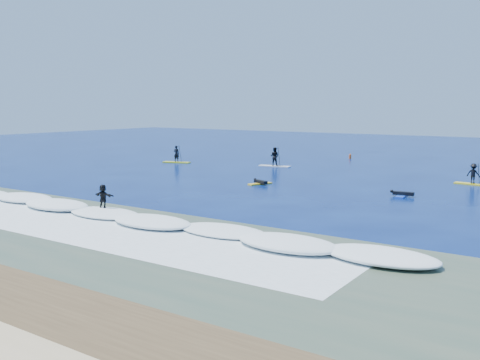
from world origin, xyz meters
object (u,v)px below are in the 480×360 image
Objects in this scene: sup_paddler_center at (275,158)px; marker_buoy at (350,156)px; prone_paddler_far at (402,194)px; prone_paddler_near at (260,183)px; sup_paddler_left at (177,157)px; wave_surfer at (103,198)px; sup_paddler_right at (473,175)px.

sup_paddler_center reaches higher than marker_buoy.
marker_buoy is at bearing 23.83° from prone_paddler_far.
prone_paddler_far is at bearing -63.84° from prone_paddler_near.
prone_paddler_near is (15.89, -8.45, -0.53)m from sup_paddler_left.
prone_paddler_near is 0.96× the size of wave_surfer.
sup_paddler_right is at bearing -25.40° from prone_paddler_far.
sup_paddler_left reaches higher than prone_paddler_far.
prone_paddler_far is at bearing 43.75° from wave_surfer.
sup_paddler_right reaches higher than wave_surfer.
marker_buoy is at bearing 66.38° from sup_paddler_center.
sup_paddler_left is 1.46× the size of wave_surfer.
sup_paddler_right is 28.35m from wave_surfer.
sup_paddler_left is 4.89× the size of marker_buoy.
sup_paddler_center is (10.66, 2.73, 0.18)m from sup_paddler_left.
wave_surfer is at bearing -72.59° from sup_paddler_left.
marker_buoy is (13.81, 14.73, -0.39)m from sup_paddler_left.
sup_paddler_right is at bearing -41.28° from marker_buoy.
sup_paddler_left is 0.95× the size of sup_paddler_center.
sup_paddler_center is 1.61× the size of prone_paddler_near.
prone_paddler_near is at bearing 87.19° from prone_paddler_far.
sup_paddler_left is at bearing -133.16° from marker_buoy.
sup_paddler_center reaches higher than prone_paddler_far.
marker_buoy is at bearing 147.06° from sup_paddler_right.
prone_paddler_near is 23.28m from marker_buoy.
sup_paddler_center is at bearing -0.04° from sup_paddler_left.
sup_paddler_center is 1.54× the size of wave_surfer.
marker_buoy is (-0.46, 37.76, -0.57)m from wave_surfer.
sup_paddler_center is 1.62× the size of prone_paddler_far.
wave_surfer is (-1.62, -14.58, 0.71)m from prone_paddler_near.
sup_paddler_left reaches higher than marker_buoy.
sup_paddler_right is (29.81, 0.68, 0.08)m from sup_paddler_left.
sup_paddler_left is 28.00m from prone_paddler_far.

